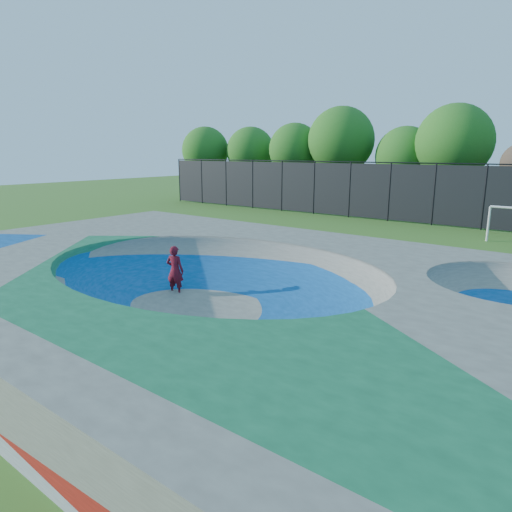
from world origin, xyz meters
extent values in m
plane|color=#35621B|center=(0.00, 0.00, 0.00)|extent=(120.00, 120.00, 0.00)
cube|color=gray|center=(0.00, 0.00, 0.75)|extent=(22.00, 14.00, 1.50)
imported|color=red|center=(-2.10, 0.47, 0.85)|extent=(0.71, 0.57, 1.70)
cube|color=black|center=(-2.10, 0.47, 0.03)|extent=(0.81, 0.40, 0.05)
cylinder|color=silver|center=(4.09, 17.31, 0.94)|extent=(0.12, 0.12, 1.88)
cylinder|color=black|center=(-24.00, 21.00, 2.00)|extent=(0.09, 0.09, 4.00)
cylinder|color=black|center=(-21.00, 21.00, 2.00)|extent=(0.09, 0.09, 4.00)
cylinder|color=black|center=(-18.00, 21.00, 2.00)|extent=(0.09, 0.09, 4.00)
cylinder|color=black|center=(-15.00, 21.00, 2.00)|extent=(0.09, 0.09, 4.00)
cylinder|color=black|center=(-12.00, 21.00, 2.00)|extent=(0.09, 0.09, 4.00)
cylinder|color=black|center=(-9.00, 21.00, 2.00)|extent=(0.09, 0.09, 4.00)
cylinder|color=black|center=(-6.00, 21.00, 2.00)|extent=(0.09, 0.09, 4.00)
cylinder|color=black|center=(-3.00, 21.00, 2.00)|extent=(0.09, 0.09, 4.00)
cylinder|color=black|center=(0.00, 21.00, 2.00)|extent=(0.09, 0.09, 4.00)
cylinder|color=black|center=(3.00, 21.00, 2.00)|extent=(0.09, 0.09, 4.00)
cube|color=black|center=(0.00, 21.00, 2.00)|extent=(48.00, 0.03, 3.80)
cylinder|color=black|center=(0.00, 21.00, 4.00)|extent=(48.00, 0.08, 0.08)
cylinder|color=#4A3925|center=(-24.19, 24.86, 1.53)|extent=(0.44, 0.44, 3.06)
sphere|color=#236019|center=(-24.19, 24.86, 4.83)|extent=(4.72, 4.72, 4.72)
cylinder|color=#4A3925|center=(-19.44, 26.30, 1.49)|extent=(0.44, 0.44, 2.99)
sphere|color=#236019|center=(-19.44, 26.30, 4.75)|extent=(4.69, 4.69, 4.69)
cylinder|color=#4A3925|center=(-14.14, 26.05, 1.59)|extent=(0.44, 0.44, 3.17)
sphere|color=#236019|center=(-14.14, 26.05, 4.92)|extent=(4.67, 4.67, 4.67)
cylinder|color=#4A3925|center=(-9.63, 26.31, 1.78)|extent=(0.44, 0.44, 3.56)
sphere|color=#236019|center=(-9.63, 26.31, 5.66)|extent=(5.60, 5.60, 5.60)
cylinder|color=#4A3925|center=(-4.20, 26.77, 1.32)|extent=(0.44, 0.44, 2.63)
sphere|color=#236019|center=(-4.20, 26.77, 4.38)|extent=(4.64, 4.64, 4.64)
cylinder|color=#4A3925|center=(-0.36, 25.88, 1.68)|extent=(0.44, 0.44, 3.37)
sphere|color=#236019|center=(-0.36, 25.88, 5.40)|extent=(5.42, 5.42, 5.42)
camera|label=1|loc=(9.12, -9.53, 4.76)|focal=32.00mm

